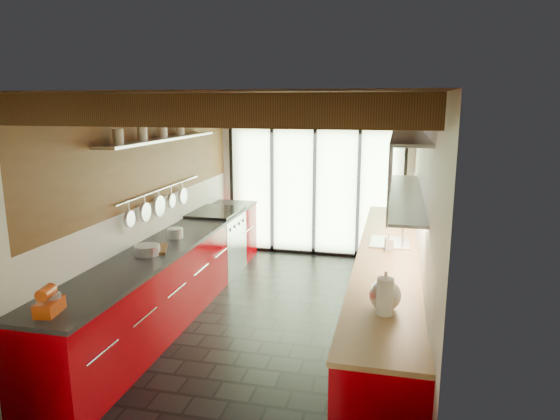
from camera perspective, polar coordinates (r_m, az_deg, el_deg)
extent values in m
plane|color=black|center=(6.08, -0.44, -12.40)|extent=(5.50, 5.50, 0.00)
plane|color=silver|center=(8.32, 4.03, 3.65)|extent=(3.20, 0.00, 3.20)
plane|color=silver|center=(3.18, -12.46, -10.89)|extent=(3.20, 0.00, 3.20)
plane|color=silver|center=(6.23, -14.90, 0.38)|extent=(0.00, 5.50, 5.50)
plane|color=silver|center=(5.52, 15.90, -1.17)|extent=(0.00, 5.50, 5.50)
plane|color=#472814|center=(5.53, -0.48, 12.90)|extent=(5.50, 5.50, 0.00)
cube|color=#593316|center=(3.39, -9.69, 11.16)|extent=(3.14, 0.14, 0.22)
cube|color=#593316|center=(4.23, -4.89, 11.46)|extent=(3.14, 0.14, 0.22)
cube|color=#593316|center=(5.09, -1.70, 11.61)|extent=(3.14, 0.14, 0.22)
cube|color=#593316|center=(5.97, 0.56, 11.70)|extent=(3.14, 0.14, 0.22)
cube|color=#593316|center=(6.85, 2.25, 11.75)|extent=(3.14, 0.14, 0.22)
cube|color=#593316|center=(7.73, 3.55, 11.79)|extent=(3.14, 0.14, 0.22)
cube|color=brown|center=(8.19, 4.09, 10.89)|extent=(3.14, 0.06, 0.50)
plane|color=brown|center=(6.30, -14.14, 6.76)|extent=(0.00, 4.90, 4.90)
plane|color=#C6EAAD|center=(8.34, 3.99, 2.10)|extent=(2.90, 0.00, 2.90)
cube|color=black|center=(8.67, -5.53, 2.47)|extent=(0.05, 0.04, 2.15)
cube|color=black|center=(8.22, 13.99, 1.63)|extent=(0.05, 0.04, 2.15)
cube|color=black|center=(8.30, 3.94, 2.05)|extent=(0.06, 0.05, 2.15)
cube|color=black|center=(8.18, 4.05, 9.49)|extent=(2.90, 0.05, 0.06)
cylinder|color=#B82F0E|center=(8.15, 4.05, 10.89)|extent=(0.34, 0.04, 0.34)
cylinder|color=beige|center=(8.13, 4.02, 10.88)|extent=(0.28, 0.02, 0.28)
cube|color=#9F0007|center=(6.32, -11.85, -7.41)|extent=(0.65, 5.00, 0.88)
cube|color=black|center=(6.18, -12.04, -3.39)|extent=(0.68, 5.00, 0.04)
cube|color=silver|center=(7.59, -7.25, -3.91)|extent=(0.66, 0.90, 0.90)
cube|color=black|center=(7.47, -7.35, -0.29)|extent=(0.65, 0.90, 0.06)
cube|color=#9F0007|center=(5.77, 12.14, -9.36)|extent=(0.65, 5.00, 0.88)
cube|color=#A0814D|center=(5.62, 12.35, -4.99)|extent=(0.68, 5.00, 0.04)
cube|color=white|center=(6.15, 9.12, -7.85)|extent=(0.02, 0.60, 0.84)
cube|color=silver|center=(5.99, 12.43, -3.65)|extent=(0.45, 0.52, 0.02)
cylinder|color=silver|center=(5.95, 13.90, -2.09)|extent=(0.02, 0.02, 0.34)
torus|color=silver|center=(5.91, 13.41, -0.47)|extent=(0.14, 0.02, 0.14)
plane|color=silver|center=(5.71, 12.69, 5.05)|extent=(0.00, 3.00, 3.00)
cube|color=#9EA0A5|center=(5.76, 14.22, 1.66)|extent=(0.34, 3.00, 0.03)
cube|color=#9EA0A5|center=(5.69, 14.57, 8.32)|extent=(0.34, 3.00, 0.03)
cylinder|color=silver|center=(6.44, -13.27, 2.37)|extent=(0.02, 2.20, 0.02)
cube|color=silver|center=(6.23, -13.21, 7.91)|extent=(0.28, 2.60, 0.03)
cylinder|color=silver|center=(5.67, -16.83, -0.97)|extent=(0.04, 0.18, 0.18)
cylinder|color=silver|center=(5.97, -15.17, -0.23)|extent=(0.04, 0.22, 0.22)
cylinder|color=silver|center=(6.28, -13.67, 0.43)|extent=(0.04, 0.26, 0.26)
cylinder|color=silver|center=(6.58, -12.31, 1.04)|extent=(0.04, 0.18, 0.18)
cylinder|color=silver|center=(6.89, -11.07, 1.59)|extent=(0.04, 0.22, 0.22)
cube|color=#CD4310|center=(4.34, -24.86, -10.02)|extent=(0.19, 0.28, 0.11)
cylinder|color=#CD4310|center=(4.28, -25.16, -8.53)|extent=(0.13, 0.18, 0.10)
cylinder|color=silver|center=(4.36, -24.53, -9.38)|extent=(0.15, 0.15, 0.11)
cylinder|color=silver|center=(6.19, -11.89, -2.59)|extent=(0.25, 0.25, 0.12)
cylinder|color=silver|center=(5.58, -14.94, -4.44)|extent=(0.36, 0.36, 0.11)
cube|color=brown|center=(5.72, -14.21, -4.38)|extent=(0.39, 0.46, 0.03)
sphere|color=silver|center=(4.10, 11.93, -9.33)|extent=(0.25, 0.25, 0.25)
cone|color=black|center=(4.05, 12.02, -7.51)|extent=(0.09, 0.09, 0.07)
cylinder|color=silver|center=(4.22, 11.99, -8.51)|extent=(0.03, 0.10, 0.05)
cylinder|color=white|center=(3.97, 11.90, -9.72)|extent=(0.16, 0.16, 0.29)
cylinder|color=silver|center=(3.91, 12.01, -7.30)|extent=(0.03, 0.03, 0.05)
imported|color=silver|center=(5.68, 12.37, -3.53)|extent=(0.10, 0.11, 0.20)
imported|color=silver|center=(7.63, 12.63, -0.13)|extent=(0.19, 0.19, 0.05)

